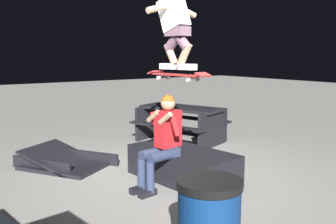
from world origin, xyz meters
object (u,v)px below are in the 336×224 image
object	(u,v)px
skater_airborne	(175,23)
kicker_ramp	(66,163)
skateboard	(178,75)
ledge_box_main	(182,165)
picnic_table_back	(181,118)
person_sitting_on_ledge	(162,138)

from	to	relation	value
skater_airborne	kicker_ramp	distance (m)	2.92
skateboard	skater_airborne	world-z (taller)	skater_airborne
ledge_box_main	skater_airborne	distance (m)	2.03
skateboard	picnic_table_back	bearing A→B (deg)	-38.53
skater_airborne	kicker_ramp	bearing A→B (deg)	29.14
skateboard	skater_airborne	distance (m)	0.69
ledge_box_main	skater_airborne	size ratio (longest dim) A/B	1.46
picnic_table_back	person_sitting_on_ledge	bearing A→B (deg)	137.35
ledge_box_main	picnic_table_back	bearing A→B (deg)	-36.85
ledge_box_main	person_sitting_on_ledge	world-z (taller)	person_sitting_on_ledge
person_sitting_on_ledge	kicker_ramp	size ratio (longest dim) A/B	0.82
ledge_box_main	kicker_ramp	distance (m)	2.00
ledge_box_main	kicker_ramp	bearing A→B (deg)	35.80
picnic_table_back	ledge_box_main	bearing A→B (deg)	143.15
skateboard	picnic_table_back	xyz separation A→B (m)	(2.07, -1.65, -1.05)
picnic_table_back	kicker_ramp	bearing A→B (deg)	96.67
kicker_ramp	ledge_box_main	bearing A→B (deg)	-144.20
skateboard	kicker_ramp	bearing A→B (deg)	28.58
person_sitting_on_ledge	skater_airborne	world-z (taller)	skater_airborne
skateboard	picnic_table_back	world-z (taller)	skateboard
ledge_box_main	picnic_table_back	world-z (taller)	picnic_table_back
skater_airborne	kicker_ramp	xyz separation A→B (m)	(1.71, 0.95, -2.17)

